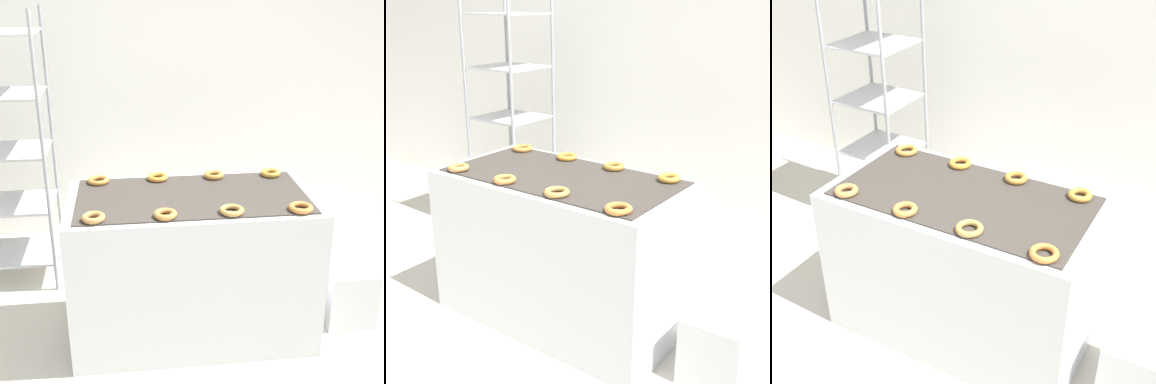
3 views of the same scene
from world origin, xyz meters
The scene contains 12 objects.
wall_back centered at (0.00, 2.12, 1.40)m, with size 8.00×0.05×2.80m.
fryer_machine centered at (0.00, 0.62, 0.45)m, with size 1.40×0.74×0.89m.
baking_rack_cart centered at (-1.12, 1.41, 0.95)m, with size 0.50×0.49×1.87m.
glaze_bin centered at (0.98, 0.64, 0.18)m, with size 0.31×0.37×0.37m.
donut_near_left centered at (-0.54, 0.35, 0.91)m, with size 0.12×0.12×0.03m, color #A8773E.
donut_near_midleft centered at (-0.17, 0.34, 0.91)m, with size 0.12×0.12×0.03m, color #B47839.
donut_near_midright centered at (0.18, 0.35, 0.91)m, with size 0.13×0.13×0.03m, color #A67E41.
donut_near_right centered at (0.55, 0.34, 0.91)m, with size 0.13×0.13×0.03m, color #BD7333.
donut_far_left centered at (-0.53, 0.89, 0.91)m, with size 0.13×0.13×0.03m, color #B67633.
donut_far_midleft centered at (-0.18, 0.90, 0.91)m, with size 0.13×0.13×0.03m, color #BD7D2D.
donut_far_midright centered at (0.17, 0.89, 0.91)m, with size 0.12×0.12×0.03m, color #A6702F.
donut_far_right centered at (0.52, 0.88, 0.91)m, with size 0.12×0.12×0.03m, color #AC7C30.
Camera 1 is at (-0.34, -2.15, 2.04)m, focal length 50.00 mm.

